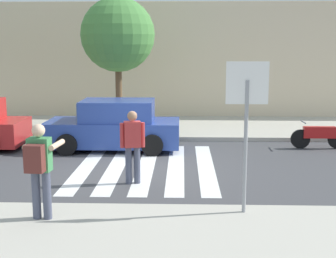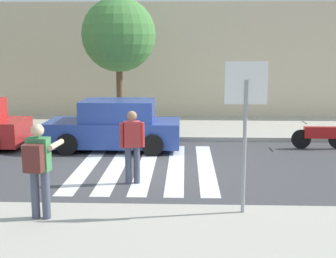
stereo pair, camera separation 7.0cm
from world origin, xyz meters
name	(u,v)px [view 1 (the left image)]	position (x,y,z in m)	size (l,w,h in m)	color
ground_plane	(146,168)	(0.00, 0.00, 0.00)	(120.00, 120.00, 0.00)	#424244
sidewalk_far	(158,127)	(0.00, 6.00, 0.07)	(60.00, 4.80, 0.14)	#B2AD9E
building_facade_far	(162,60)	(0.00, 10.40, 2.52)	(56.00, 4.00, 5.05)	beige
crosswalk_stripe_0	(87,166)	(-1.60, 0.20, 0.00)	(0.44, 5.20, 0.01)	silver
crosswalk_stripe_1	(117,166)	(-0.80, 0.20, 0.00)	(0.44, 5.20, 0.01)	silver
crosswalk_stripe_2	(146,166)	(0.00, 0.20, 0.00)	(0.44, 5.20, 0.01)	silver
crosswalk_stripe_3	(176,167)	(0.80, 0.20, 0.00)	(0.44, 5.20, 0.01)	silver
crosswalk_stripe_4	(206,167)	(1.60, 0.20, 0.00)	(0.44, 5.20, 0.01)	silver
stop_sign	(247,104)	(2.12, -3.58, 2.18)	(0.76, 0.08, 2.79)	gray
photographer_with_backpack	(39,163)	(-1.54, -4.06, 1.17)	(0.63, 0.88, 1.72)	#474C60
pedestrian_crossing	(133,143)	(-0.19, -1.36, 0.97)	(0.57, 0.31, 1.72)	#474C60
parked_car_blue	(115,126)	(-1.14, 2.30, 0.73)	(4.10, 1.92, 1.55)	#284293
motorcycle	(319,136)	(5.27, 2.60, 0.41)	(1.76, 0.60, 0.87)	black
street_tree_center	(118,35)	(-1.39, 5.19, 3.57)	(2.68, 2.68, 4.79)	brown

